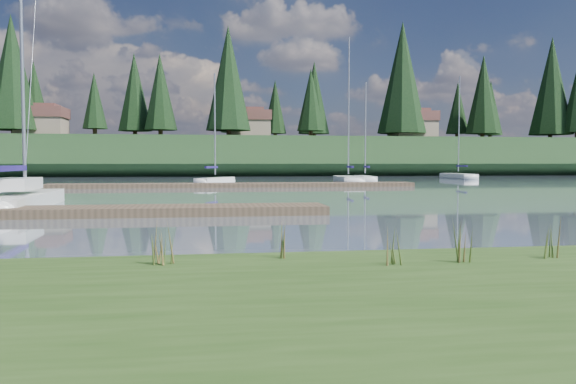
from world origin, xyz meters
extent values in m
plane|color=slate|center=(0.00, 30.00, 0.00)|extent=(200.00, 200.00, 0.00)
cube|color=#2C481A|center=(0.00, -6.00, 0.17)|extent=(60.00, 9.00, 0.35)
cube|color=#1B3419|center=(0.00, 73.00, 2.50)|extent=(200.00, 20.00, 5.00)
cube|color=white|center=(-7.19, 12.79, 0.22)|extent=(2.15, 7.83, 0.70)
ellipsoid|color=white|center=(-7.38, 16.66, 0.22)|extent=(1.80, 2.20, 0.70)
cylinder|color=silver|center=(-7.22, 13.49, 6.67)|extent=(0.14, 0.14, 11.74)
cube|color=navy|center=(-7.13, 11.64, 1.55)|extent=(0.38, 3.53, 0.20)
cube|color=white|center=(-7.16, 12.35, 0.95)|extent=(1.37, 2.88, 0.45)
cube|color=#4C3D2C|center=(-4.00, 9.00, 0.15)|extent=(16.00, 2.00, 0.30)
cube|color=#4C3D2C|center=(2.00, 30.00, 0.15)|extent=(26.00, 2.20, 0.30)
ellipsoid|color=white|center=(-15.19, 35.95, 0.22)|extent=(1.65, 1.96, 0.70)
cube|color=white|center=(0.66, 34.69, 0.22)|extent=(3.32, 5.04, 0.70)
ellipsoid|color=white|center=(1.80, 36.95, 0.22)|extent=(1.61, 1.73, 0.70)
cylinder|color=silver|center=(0.66, 34.69, 4.79)|extent=(0.12, 0.12, 7.98)
cube|color=navy|center=(0.35, 34.07, 1.40)|extent=(1.09, 1.89, 0.20)
cube|color=white|center=(12.06, 36.84, 0.22)|extent=(2.53, 7.71, 0.70)
ellipsoid|color=white|center=(12.47, 40.60, 0.22)|extent=(1.86, 2.23, 0.70)
cylinder|color=silver|center=(12.06, 36.84, 6.62)|extent=(0.12, 0.12, 11.63)
cube|color=navy|center=(11.95, 35.81, 1.40)|extent=(0.53, 3.01, 0.20)
cube|color=white|center=(14.14, 38.86, 0.22)|extent=(1.73, 5.37, 0.70)
ellipsoid|color=white|center=(14.41, 41.49, 0.22)|extent=(1.29, 1.55, 0.70)
cylinder|color=silver|center=(14.14, 38.86, 4.87)|extent=(0.12, 0.12, 8.14)
cube|color=navy|center=(14.07, 38.14, 1.40)|extent=(0.41, 2.11, 0.20)
cube|color=white|center=(27.20, 47.71, 0.22)|extent=(1.92, 7.01, 0.70)
ellipsoid|color=white|center=(27.37, 51.17, 0.22)|extent=(1.61, 1.96, 0.70)
cylinder|color=silver|center=(27.20, 47.71, 5.97)|extent=(0.12, 0.12, 10.35)
cube|color=navy|center=(27.15, 46.76, 1.40)|extent=(0.34, 2.77, 0.20)
cone|color=#475B23|center=(-0.66, -2.28, 0.66)|extent=(0.03, 0.03, 0.62)
cone|color=brown|center=(-0.55, -2.35, 0.60)|extent=(0.03, 0.03, 0.49)
cone|color=#475B23|center=(-0.60, -2.25, 0.69)|extent=(0.03, 0.03, 0.68)
cone|color=brown|center=(-0.52, -2.31, 0.57)|extent=(0.03, 0.03, 0.43)
cone|color=#475B23|center=(-0.64, -2.36, 0.63)|extent=(0.03, 0.03, 0.55)
cone|color=#475B23|center=(0.98, -2.01, 0.59)|extent=(0.03, 0.03, 0.49)
cone|color=brown|center=(1.09, -2.08, 0.54)|extent=(0.03, 0.03, 0.39)
cone|color=#475B23|center=(1.04, -1.98, 0.62)|extent=(0.03, 0.03, 0.54)
cone|color=brown|center=(1.12, -2.04, 0.52)|extent=(0.03, 0.03, 0.34)
cone|color=#475B23|center=(1.00, -2.09, 0.57)|extent=(0.03, 0.03, 0.44)
cone|color=#475B23|center=(3.45, -2.76, 0.63)|extent=(0.03, 0.03, 0.55)
cone|color=brown|center=(3.56, -2.83, 0.57)|extent=(0.03, 0.03, 0.44)
cone|color=#475B23|center=(3.51, -2.73, 0.65)|extent=(0.03, 0.03, 0.61)
cone|color=brown|center=(3.59, -2.79, 0.54)|extent=(0.03, 0.03, 0.39)
cone|color=#475B23|center=(3.47, -2.84, 0.60)|extent=(0.03, 0.03, 0.50)
cone|color=#475B23|center=(-0.80, -2.24, 0.64)|extent=(0.03, 0.03, 0.58)
cone|color=brown|center=(-0.69, -2.31, 0.58)|extent=(0.03, 0.03, 0.46)
cone|color=#475B23|center=(-0.74, -2.21, 0.67)|extent=(0.03, 0.03, 0.64)
cone|color=brown|center=(-0.66, -2.27, 0.55)|extent=(0.03, 0.03, 0.40)
cone|color=#475B23|center=(-0.78, -2.32, 0.61)|extent=(0.03, 0.03, 0.52)
cone|color=#475B23|center=(2.41, -2.76, 0.58)|extent=(0.03, 0.03, 0.47)
cone|color=brown|center=(2.52, -2.83, 0.54)|extent=(0.03, 0.03, 0.37)
cone|color=#475B23|center=(2.47, -2.73, 0.61)|extent=(0.03, 0.03, 0.51)
cone|color=brown|center=(2.55, -2.79, 0.51)|extent=(0.03, 0.03, 0.33)
cone|color=#475B23|center=(2.43, -2.84, 0.56)|extent=(0.03, 0.03, 0.42)
cone|color=#475B23|center=(4.91, -2.54, 0.64)|extent=(0.03, 0.03, 0.58)
cone|color=brown|center=(5.02, -2.61, 0.58)|extent=(0.03, 0.03, 0.46)
cone|color=#475B23|center=(4.97, -2.51, 0.67)|extent=(0.03, 0.03, 0.63)
cone|color=brown|center=(5.05, -2.57, 0.55)|extent=(0.03, 0.03, 0.40)
cone|color=#475B23|center=(4.93, -2.62, 0.61)|extent=(0.03, 0.03, 0.52)
cube|color=#33281C|center=(0.00, -1.60, 0.07)|extent=(60.00, 0.50, 0.14)
cylinder|color=#382619|center=(-25.00, 68.00, 5.90)|extent=(0.60, 0.60, 1.80)
cone|color=black|center=(-25.00, 68.00, 13.55)|extent=(6.60, 6.60, 15.00)
cylinder|color=#382619|center=(-10.00, 72.00, 5.90)|extent=(0.60, 0.60, 1.80)
cone|color=black|center=(-10.00, 72.00, 11.75)|extent=(4.84, 4.84, 11.00)
cylinder|color=#382619|center=(3.00, 66.00, 5.90)|extent=(0.60, 0.60, 1.80)
cone|color=black|center=(3.00, 66.00, 13.10)|extent=(6.16, 6.16, 14.00)
cylinder|color=#382619|center=(15.00, 70.00, 5.90)|extent=(0.60, 0.60, 1.80)
cone|color=black|center=(15.00, 70.00, 10.85)|extent=(3.96, 3.96, 9.00)
cylinder|color=#382619|center=(28.00, 68.00, 5.90)|extent=(0.60, 0.60, 1.80)
cone|color=black|center=(28.00, 68.00, 14.00)|extent=(7.04, 7.04, 16.00)
cylinder|color=#382619|center=(42.00, 71.00, 5.90)|extent=(0.60, 0.60, 1.80)
cone|color=black|center=(42.00, 71.00, 12.20)|extent=(5.28, 5.28, 12.00)
cube|color=gray|center=(-22.00, 70.00, 6.40)|extent=(6.00, 5.00, 2.80)
cube|color=brown|center=(-22.00, 70.00, 8.50)|extent=(6.30, 5.30, 1.40)
cube|color=brown|center=(-22.00, 70.00, 9.30)|extent=(4.20, 3.60, 0.70)
cube|color=gray|center=(6.00, 71.00, 6.40)|extent=(6.00, 5.00, 2.80)
cube|color=brown|center=(6.00, 71.00, 8.50)|extent=(6.30, 5.30, 1.40)
cube|color=brown|center=(6.00, 71.00, 9.30)|extent=(4.20, 3.60, 0.70)
cube|color=gray|center=(30.00, 69.00, 6.40)|extent=(6.00, 5.00, 2.80)
cube|color=brown|center=(30.00, 69.00, 8.50)|extent=(6.30, 5.30, 1.40)
cube|color=brown|center=(30.00, 69.00, 9.30)|extent=(4.20, 3.60, 0.70)
camera|label=1|loc=(-0.06, -10.17, 1.76)|focal=35.00mm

